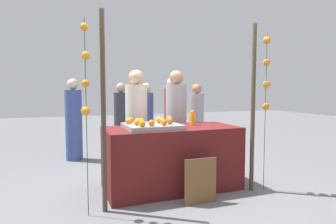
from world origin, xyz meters
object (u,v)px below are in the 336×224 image
orange_1 (128,121)px  chalkboard_sign (200,182)px  stall_counter (172,158)px  vendor_right (176,126)px  orange_0 (162,121)px  vendor_left (137,128)px  juice_bottle (193,118)px

orange_1 → chalkboard_sign: bearing=-46.0°
stall_counter → vendor_right: 0.84m
vendor_right → orange_0: bearing=-124.6°
orange_0 → chalkboard_sign: 0.95m
stall_counter → vendor_left: vendor_left is taller
chalkboard_sign → vendor_right: size_ratio=0.34×
juice_bottle → vendor_right: bearing=92.4°
juice_bottle → orange_0: bearing=-163.2°
orange_1 → juice_bottle: size_ratio=0.34×
stall_counter → juice_bottle: 0.66m
orange_1 → chalkboard_sign: orange_1 is taller
orange_0 → stall_counter: bearing=19.7°
orange_0 → vendor_left: vendor_left is taller
vendor_right → chalkboard_sign: bearing=-99.6°
stall_counter → juice_bottle: (0.37, 0.10, 0.54)m
orange_1 → juice_bottle: bearing=0.4°
vendor_left → orange_0: bearing=-76.6°
stall_counter → vendor_left: 0.82m
chalkboard_sign → vendor_right: (0.22, 1.32, 0.52)m
orange_1 → vendor_left: 0.65m
stall_counter → chalkboard_sign: (0.12, -0.65, -0.16)m
vendor_left → vendor_right: 0.68m
juice_bottle → chalkboard_sign: juice_bottle is taller
stall_counter → orange_1: 0.80m
orange_0 → juice_bottle: (0.53, 0.16, 0.00)m
juice_bottle → vendor_right: (-0.02, 0.57, -0.18)m
orange_0 → orange_1: bearing=160.5°
orange_1 → vendor_left: vendor_left is taller
stall_counter → vendor_right: (0.34, 0.67, 0.36)m
juice_bottle → vendor_right: vendor_right is taller
chalkboard_sign → orange_0: bearing=115.7°
stall_counter → juice_bottle: bearing=15.6°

